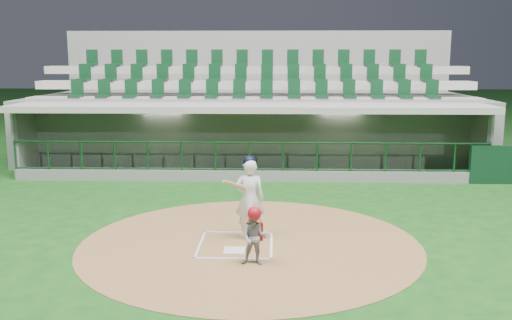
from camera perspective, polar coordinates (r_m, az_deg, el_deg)
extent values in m
plane|color=#134413|center=(12.41, -1.95, -8.06)|extent=(120.00, 120.00, 0.00)
cylinder|color=brown|center=(12.20, -0.59, -8.34)|extent=(7.20, 7.20, 0.01)
cube|color=silver|center=(11.74, -2.18, -9.03)|extent=(0.43, 0.43, 0.02)
cube|color=silver|center=(12.19, -5.60, -8.35)|extent=(0.05, 1.80, 0.01)
cube|color=white|center=(12.09, 1.54, -8.46)|extent=(0.05, 1.80, 0.01)
cube|color=white|center=(12.92, -1.78, -7.22)|extent=(1.55, 0.05, 0.01)
cube|color=white|center=(11.32, -2.34, -9.80)|extent=(1.55, 0.05, 0.01)
cube|color=gray|center=(19.77, -0.49, -2.75)|extent=(15.00, 3.00, 0.10)
cube|color=slate|center=(21.09, -0.31, 1.94)|extent=(15.00, 0.20, 2.70)
cube|color=beige|center=(20.94, -0.33, 2.57)|extent=(13.50, 0.04, 0.90)
cube|color=slate|center=(21.19, -21.21, 1.28)|extent=(0.20, 3.00, 2.70)
cube|color=slate|center=(20.61, 20.83, 1.07)|extent=(0.20, 3.00, 2.70)
cube|color=#A19B91|center=(19.09, -0.53, 5.45)|extent=(15.40, 3.50, 0.20)
cube|color=slate|center=(18.11, -0.69, -1.69)|extent=(15.00, 0.15, 0.40)
cube|color=black|center=(17.85, -0.71, 3.26)|extent=(15.00, 0.01, 0.95)
cube|color=brown|center=(20.74, -0.37, -1.36)|extent=(12.75, 0.40, 0.45)
cube|color=white|center=(19.70, -9.29, 5.08)|extent=(1.30, 0.35, 0.04)
cube|color=white|center=(19.45, 8.40, 5.04)|extent=(1.30, 0.35, 0.04)
cube|color=black|center=(19.27, 23.15, -0.44)|extent=(1.80, 0.18, 1.20)
imported|color=#A31511|center=(20.88, -10.92, 0.17)|extent=(1.14, 0.77, 1.63)
imported|color=#AB1217|center=(20.60, -4.64, 0.58)|extent=(1.18, 0.66, 1.90)
imported|color=#9D1210|center=(20.17, 3.75, 0.31)|extent=(1.04, 0.83, 1.85)
imported|color=#A11611|center=(20.99, 13.58, 0.07)|extent=(1.54, 0.80, 1.58)
cube|color=slate|center=(22.68, -0.15, 3.29)|extent=(17.00, 6.50, 2.50)
cube|color=#A19A91|center=(21.08, -0.30, 5.90)|extent=(16.60, 0.95, 0.30)
cube|color=#B0AB9F|center=(21.99, -0.21, 7.51)|extent=(16.60, 0.95, 0.30)
cube|color=#A19D92|center=(22.92, -0.12, 9.00)|extent=(16.60, 0.95, 0.30)
cube|color=gray|center=(25.90, 0.11, 7.20)|extent=(17.00, 0.25, 5.05)
imported|color=white|center=(12.29, -0.64, -3.92)|extent=(0.64, 0.43, 1.75)
sphere|color=black|center=(12.12, -0.64, -0.19)|extent=(0.28, 0.28, 0.28)
cylinder|color=tan|center=(11.98, -1.89, -2.51)|extent=(0.58, 0.79, 0.39)
imported|color=gray|center=(10.84, -0.16, -7.79)|extent=(0.56, 0.46, 1.05)
sphere|color=#A5111C|center=(10.70, -0.16, -5.37)|extent=(0.26, 0.26, 0.26)
cube|color=#A41C11|center=(10.96, -0.13, -7.14)|extent=(0.32, 0.10, 0.35)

